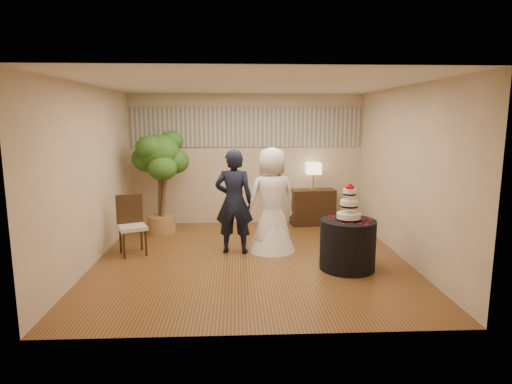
{
  "coord_description": "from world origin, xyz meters",
  "views": [
    {
      "loc": [
        -0.23,
        -6.74,
        2.29
      ],
      "look_at": [
        0.1,
        0.4,
        1.05
      ],
      "focal_mm": 30.0,
      "sensor_mm": 36.0,
      "label": 1
    }
  ],
  "objects_px": {
    "bride": "(272,200)",
    "console": "(313,207)",
    "cake_table": "(348,245)",
    "groom": "(234,202)",
    "side_chair": "(132,226)",
    "table_lamp": "(313,176)",
    "ficus_tree": "(160,182)",
    "wedding_cake": "(349,202)"
  },
  "relations": [
    {
      "from": "bride",
      "to": "console",
      "type": "relative_size",
      "value": 1.95
    },
    {
      "from": "table_lamp",
      "to": "side_chair",
      "type": "height_order",
      "value": "table_lamp"
    },
    {
      "from": "cake_table",
      "to": "bride",
      "type": "bearing_deg",
      "value": 137.67
    },
    {
      "from": "bride",
      "to": "console",
      "type": "distance_m",
      "value": 2.12
    },
    {
      "from": "wedding_cake",
      "to": "ficus_tree",
      "type": "relative_size",
      "value": 0.27
    },
    {
      "from": "wedding_cake",
      "to": "table_lamp",
      "type": "height_order",
      "value": "table_lamp"
    },
    {
      "from": "bride",
      "to": "ficus_tree",
      "type": "bearing_deg",
      "value": -49.25
    },
    {
      "from": "bride",
      "to": "wedding_cake",
      "type": "xyz_separation_m",
      "value": [
        1.08,
        -0.99,
        0.14
      ]
    },
    {
      "from": "groom",
      "to": "cake_table",
      "type": "xyz_separation_m",
      "value": [
        1.73,
        -0.89,
        -0.51
      ]
    },
    {
      "from": "groom",
      "to": "cake_table",
      "type": "relative_size",
      "value": 2.12
    },
    {
      "from": "bride",
      "to": "wedding_cake",
      "type": "bearing_deg",
      "value": 118.93
    },
    {
      "from": "console",
      "to": "ficus_tree",
      "type": "xyz_separation_m",
      "value": [
        -3.16,
        -0.53,
        0.66
      ]
    },
    {
      "from": "console",
      "to": "side_chair",
      "type": "relative_size",
      "value": 0.92
    },
    {
      "from": "console",
      "to": "ficus_tree",
      "type": "relative_size",
      "value": 0.44
    },
    {
      "from": "groom",
      "to": "wedding_cake",
      "type": "relative_size",
      "value": 3.16
    },
    {
      "from": "wedding_cake",
      "to": "side_chair",
      "type": "relative_size",
      "value": 0.56
    },
    {
      "from": "bride",
      "to": "console",
      "type": "height_order",
      "value": "bride"
    },
    {
      "from": "bride",
      "to": "side_chair",
      "type": "height_order",
      "value": "bride"
    },
    {
      "from": "console",
      "to": "groom",
      "type": "bearing_deg",
      "value": -137.16
    },
    {
      "from": "groom",
      "to": "table_lamp",
      "type": "xyz_separation_m",
      "value": [
        1.69,
        1.88,
        0.17
      ]
    },
    {
      "from": "wedding_cake",
      "to": "side_chair",
      "type": "distance_m",
      "value": 3.6
    },
    {
      "from": "ficus_tree",
      "to": "side_chair",
      "type": "distance_m",
      "value": 1.5
    },
    {
      "from": "cake_table",
      "to": "wedding_cake",
      "type": "relative_size",
      "value": 1.49
    },
    {
      "from": "groom",
      "to": "ficus_tree",
      "type": "distance_m",
      "value": 2.0
    },
    {
      "from": "console",
      "to": "table_lamp",
      "type": "distance_m",
      "value": 0.68
    },
    {
      "from": "wedding_cake",
      "to": "side_chair",
      "type": "bearing_deg",
      "value": 165.99
    },
    {
      "from": "cake_table",
      "to": "side_chair",
      "type": "bearing_deg",
      "value": 165.99
    },
    {
      "from": "console",
      "to": "bride",
      "type": "bearing_deg",
      "value": -125.49
    },
    {
      "from": "bride",
      "to": "console",
      "type": "xyz_separation_m",
      "value": [
        1.04,
        1.78,
        -0.52
      ]
    },
    {
      "from": "bride",
      "to": "side_chair",
      "type": "bearing_deg",
      "value": -15.66
    },
    {
      "from": "cake_table",
      "to": "console",
      "type": "height_order",
      "value": "console"
    },
    {
      "from": "groom",
      "to": "side_chair",
      "type": "height_order",
      "value": "groom"
    },
    {
      "from": "ficus_tree",
      "to": "console",
      "type": "bearing_deg",
      "value": 9.47
    },
    {
      "from": "groom",
      "to": "wedding_cake",
      "type": "height_order",
      "value": "groom"
    },
    {
      "from": "table_lamp",
      "to": "side_chair",
      "type": "bearing_deg",
      "value": -150.79
    },
    {
      "from": "wedding_cake",
      "to": "console",
      "type": "xyz_separation_m",
      "value": [
        -0.05,
        2.76,
        -0.66
      ]
    },
    {
      "from": "table_lamp",
      "to": "ficus_tree",
      "type": "xyz_separation_m",
      "value": [
        -3.16,
        -0.53,
        -0.02
      ]
    },
    {
      "from": "side_chair",
      "to": "groom",
      "type": "bearing_deg",
      "value": -22.84
    },
    {
      "from": "groom",
      "to": "console",
      "type": "bearing_deg",
      "value": -124.16
    },
    {
      "from": "groom",
      "to": "table_lamp",
      "type": "height_order",
      "value": "groom"
    },
    {
      "from": "console",
      "to": "wedding_cake",
      "type": "bearing_deg",
      "value": -94.21
    },
    {
      "from": "bride",
      "to": "ficus_tree",
      "type": "distance_m",
      "value": 2.47
    }
  ]
}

